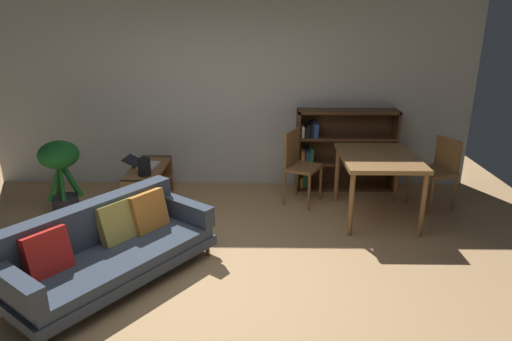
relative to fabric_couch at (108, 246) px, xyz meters
The scene contains 11 objects.
ground_plane 1.01m from the fabric_couch, ahead, with size 8.16×8.16×0.00m, color tan.
back_wall_panel 2.96m from the fabric_couch, 70.03° to the left, with size 6.80×0.10×2.70m, color silver.
fabric_couch is the anchor object (origin of this frame).
media_console 1.75m from the fabric_couch, 91.44° to the left, with size 0.42×1.04×0.51m.
open_laptop 1.85m from the fabric_couch, 93.87° to the left, with size 0.45×0.35×0.10m.
desk_speaker 1.48m from the fabric_couch, 90.19° to the left, with size 0.15×0.15×0.21m.
potted_floor_plant 1.87m from the fabric_couch, 124.85° to the left, with size 0.48×0.48×0.92m.
dining_table 3.16m from the fabric_couch, 26.72° to the left, with size 0.89×1.11×0.79m.
dining_chair_near 2.69m from the fabric_couch, 45.02° to the left, with size 0.54×0.56×0.95m.
dining_chair_far 4.09m from the fabric_couch, 25.92° to the left, with size 0.56×0.57×0.89m.
bookshelf 3.52m from the fabric_couch, 44.06° to the left, with size 1.38×0.32×1.13m.
Camera 1 is at (0.48, -3.60, 2.36)m, focal length 31.56 mm.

